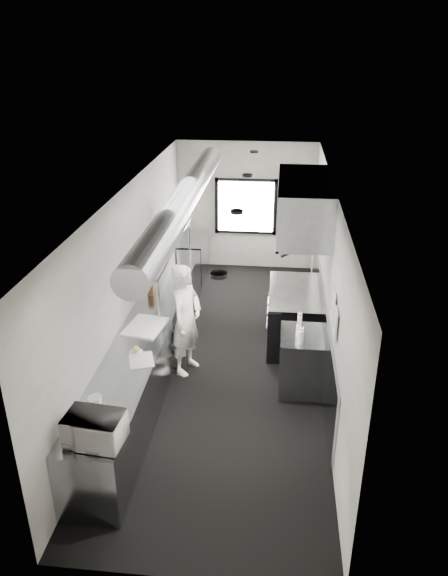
% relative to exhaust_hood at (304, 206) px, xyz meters
% --- Properties ---
extents(floor, '(3.00, 8.00, 0.01)m').
position_rel_exhaust_hood_xyz_m(floor, '(-1.10, -0.70, -2.39)').
color(floor, black).
rests_on(floor, ground).
extents(ceiling, '(3.00, 8.00, 0.01)m').
position_rel_exhaust_hood_xyz_m(ceiling, '(-1.10, -0.70, 0.41)').
color(ceiling, beige).
rests_on(ceiling, wall_back).
extents(wall_back, '(3.00, 0.02, 2.80)m').
position_rel_exhaust_hood_xyz_m(wall_back, '(-1.10, 3.30, -0.99)').
color(wall_back, beige).
rests_on(wall_back, floor).
extents(wall_front, '(3.00, 0.02, 2.80)m').
position_rel_exhaust_hood_xyz_m(wall_front, '(-1.10, -4.70, -0.99)').
color(wall_front, beige).
rests_on(wall_front, floor).
extents(wall_left, '(0.02, 8.00, 2.80)m').
position_rel_exhaust_hood_xyz_m(wall_left, '(-2.60, -0.70, -0.99)').
color(wall_left, beige).
rests_on(wall_left, floor).
extents(wall_right, '(0.02, 8.00, 2.80)m').
position_rel_exhaust_hood_xyz_m(wall_right, '(0.40, -0.70, -0.99)').
color(wall_right, beige).
rests_on(wall_right, floor).
extents(wall_cladding, '(0.03, 5.50, 1.10)m').
position_rel_exhaust_hood_xyz_m(wall_cladding, '(0.38, -0.40, -1.84)').
color(wall_cladding, gray).
rests_on(wall_cladding, wall_right).
extents(hvac_duct, '(0.40, 6.40, 0.40)m').
position_rel_exhaust_hood_xyz_m(hvac_duct, '(-1.80, -0.30, 0.16)').
color(hvac_duct, gray).
rests_on(hvac_duct, ceiling).
extents(service_window, '(1.36, 0.05, 1.25)m').
position_rel_exhaust_hood_xyz_m(service_window, '(-1.10, 3.26, -0.99)').
color(service_window, silver).
rests_on(service_window, wall_back).
extents(exhaust_hood, '(0.81, 2.20, 0.88)m').
position_rel_exhaust_hood_xyz_m(exhaust_hood, '(0.00, 0.00, 0.00)').
color(exhaust_hood, gray).
rests_on(exhaust_hood, ceiling).
extents(prep_counter, '(0.70, 6.00, 0.90)m').
position_rel_exhaust_hood_xyz_m(prep_counter, '(-2.25, -1.20, -1.94)').
color(prep_counter, gray).
rests_on(prep_counter, floor).
extents(pass_shelf, '(0.45, 3.00, 0.68)m').
position_rel_exhaust_hood_xyz_m(pass_shelf, '(-2.29, 0.30, -0.86)').
color(pass_shelf, gray).
rests_on(pass_shelf, prep_counter).
extents(range, '(0.88, 1.60, 0.94)m').
position_rel_exhaust_hood_xyz_m(range, '(-0.06, 0.00, -1.92)').
color(range, black).
rests_on(range, floor).
extents(bottle_station, '(0.65, 0.80, 0.90)m').
position_rel_exhaust_hood_xyz_m(bottle_station, '(0.05, -1.40, -1.94)').
color(bottle_station, gray).
rests_on(bottle_station, floor).
extents(far_work_table, '(0.70, 1.20, 0.90)m').
position_rel_exhaust_hood_xyz_m(far_work_table, '(-2.25, 2.50, -1.94)').
color(far_work_table, gray).
rests_on(far_work_table, floor).
extents(notice_sheet_a, '(0.02, 0.28, 0.38)m').
position_rel_exhaust_hood_xyz_m(notice_sheet_a, '(0.37, -1.90, -0.79)').
color(notice_sheet_a, silver).
rests_on(notice_sheet_a, wall_right).
extents(notice_sheet_b, '(0.02, 0.28, 0.38)m').
position_rel_exhaust_hood_xyz_m(notice_sheet_b, '(0.37, -2.25, -0.84)').
color(notice_sheet_b, silver).
rests_on(notice_sheet_b, wall_right).
extents(line_cook, '(0.62, 0.75, 1.76)m').
position_rel_exhaust_hood_xyz_m(line_cook, '(-1.70, -1.08, -1.51)').
color(line_cook, white).
rests_on(line_cook, floor).
extents(microwave, '(0.59, 0.47, 0.33)m').
position_rel_exhaust_hood_xyz_m(microwave, '(-2.17, -3.90, -1.32)').
color(microwave, silver).
rests_on(microwave, prep_counter).
extents(deli_tub_a, '(0.15, 0.15, 0.09)m').
position_rel_exhaust_hood_xyz_m(deli_tub_a, '(-2.38, -3.25, -1.44)').
color(deli_tub_a, '#AEB9AB').
rests_on(deli_tub_a, prep_counter).
extents(deli_tub_b, '(0.17, 0.17, 0.11)m').
position_rel_exhaust_hood_xyz_m(deli_tub_b, '(-2.38, -3.31, -1.43)').
color(deli_tub_b, '#AEB9AB').
rests_on(deli_tub_b, prep_counter).
extents(newspaper, '(0.42, 0.47, 0.01)m').
position_rel_exhaust_hood_xyz_m(newspaper, '(-2.08, -2.31, -1.49)').
color(newspaper, white).
rests_on(newspaper, prep_counter).
extents(small_plate, '(0.22, 0.22, 0.02)m').
position_rel_exhaust_hood_xyz_m(small_plate, '(-2.20, -2.13, -1.48)').
color(small_plate, silver).
rests_on(small_plate, prep_counter).
extents(pastry, '(0.09, 0.09, 0.09)m').
position_rel_exhaust_hood_xyz_m(pastry, '(-2.20, -2.13, -1.43)').
color(pastry, tan).
rests_on(pastry, small_plate).
extents(cutting_board, '(0.60, 0.74, 0.02)m').
position_rel_exhaust_hood_xyz_m(cutting_board, '(-2.24, -1.41, -1.48)').
color(cutting_board, white).
rests_on(cutting_board, prep_counter).
extents(knife_block, '(0.10, 0.21, 0.23)m').
position_rel_exhaust_hood_xyz_m(knife_block, '(-2.41, -0.27, -1.38)').
color(knife_block, brown).
rests_on(knife_block, prep_counter).
extents(plate_stack_a, '(0.29, 0.29, 0.26)m').
position_rel_exhaust_hood_xyz_m(plate_stack_a, '(-2.28, -0.53, -0.69)').
color(plate_stack_a, silver).
rests_on(plate_stack_a, pass_shelf).
extents(plate_stack_b, '(0.30, 0.30, 0.31)m').
position_rel_exhaust_hood_xyz_m(plate_stack_b, '(-2.30, -0.05, -0.67)').
color(plate_stack_b, silver).
rests_on(plate_stack_b, pass_shelf).
extents(plate_stack_c, '(0.26, 0.26, 0.34)m').
position_rel_exhaust_hood_xyz_m(plate_stack_c, '(-2.28, 0.47, -0.65)').
color(plate_stack_c, silver).
rests_on(plate_stack_c, pass_shelf).
extents(plate_stack_d, '(0.35, 0.35, 0.41)m').
position_rel_exhaust_hood_xyz_m(plate_stack_d, '(-2.30, 1.15, -0.61)').
color(plate_stack_d, silver).
rests_on(plate_stack_d, pass_shelf).
extents(squeeze_bottle_a, '(0.09, 0.09, 0.20)m').
position_rel_exhaust_hood_xyz_m(squeeze_bottle_a, '(-0.01, -1.65, -1.39)').
color(squeeze_bottle_a, white).
rests_on(squeeze_bottle_a, bottle_station).
extents(squeeze_bottle_b, '(0.08, 0.08, 0.20)m').
position_rel_exhaust_hood_xyz_m(squeeze_bottle_b, '(0.01, -1.56, -1.39)').
color(squeeze_bottle_b, white).
rests_on(squeeze_bottle_b, bottle_station).
extents(squeeze_bottle_c, '(0.08, 0.08, 0.18)m').
position_rel_exhaust_hood_xyz_m(squeeze_bottle_c, '(-0.03, -1.44, -1.40)').
color(squeeze_bottle_c, white).
rests_on(squeeze_bottle_c, bottle_station).
extents(squeeze_bottle_d, '(0.07, 0.07, 0.19)m').
position_rel_exhaust_hood_xyz_m(squeeze_bottle_d, '(-0.01, -1.23, -1.39)').
color(squeeze_bottle_d, white).
rests_on(squeeze_bottle_d, bottle_station).
extents(squeeze_bottle_e, '(0.08, 0.08, 0.20)m').
position_rel_exhaust_hood_xyz_m(squeeze_bottle_e, '(-0.00, -1.10, -1.39)').
color(squeeze_bottle_e, white).
rests_on(squeeze_bottle_e, bottle_station).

